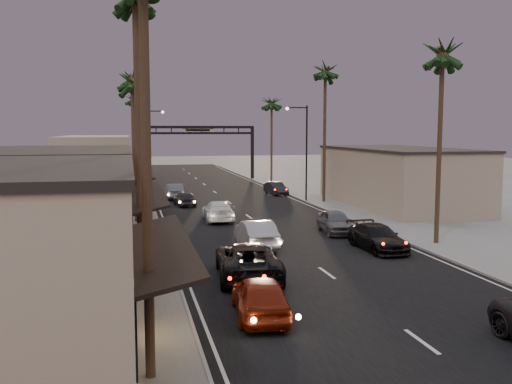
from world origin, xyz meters
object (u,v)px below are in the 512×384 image
palm_rb (325,67)px  oncoming_red (260,296)px  oncoming_silver (256,234)px  palm_ld (131,75)px  streetlight_right (304,145)px  curbside_black (377,238)px  palm_far (133,97)px  palm_rc (272,100)px  streetlight_left (148,143)px  palm_lc (133,77)px  palm_ra (443,47)px  arch (198,139)px  oncoming_pickup (248,260)px

palm_rb → oncoming_red: (-13.12, -30.50, -11.64)m
palm_rb → oncoming_silver: bearing=-119.7°
palm_ld → streetlight_right: bearing=-32.8°
palm_rb → oncoming_silver: 24.36m
palm_rb → curbside_black: size_ratio=2.88×
palm_far → palm_rc: bearing=-39.6°
streetlight_left → palm_rc: bearing=21.1°
streetlight_right → palm_lc: (-15.52, -9.00, 5.14)m
oncoming_silver → curbside_black: 6.88m
palm_ra → palm_rc: palm_ra is taller
arch → palm_lc: (-8.60, -34.00, 4.94)m
palm_lc → oncoming_silver: size_ratio=2.49×
arch → palm_rb: 28.24m
arch → palm_rb: palm_rb is taller
palm_lc → palm_ra: (17.20, -12.00, 0.97)m
palm_lc → palm_rb: 19.07m
palm_rc → oncoming_pickup: palm_rc is taller
oncoming_pickup → arch: bearing=-88.5°
streetlight_left → oncoming_silver: (4.91, -32.59, -4.52)m
streetlight_right → palm_rc: palm_rc is taller
streetlight_left → palm_rb: bearing=-42.1°
streetlight_left → palm_ra: bearing=-65.5°
palm_lc → palm_rb: palm_rb is taller
streetlight_left → palm_ld: (-1.68, -3.00, 7.09)m
palm_rc → oncoming_red: 53.07m
streetlight_right → palm_ra: palm_ra is taller
streetlight_right → oncoming_silver: 22.00m
palm_rb → arch: bearing=108.3°
oncoming_red → palm_rc: bearing=-99.3°
oncoming_silver → arch: bearing=-92.0°
palm_lc → oncoming_pickup: 20.11m
palm_lc → curbside_black: (13.15, -12.66, -9.75)m
curbside_black → palm_rc: bearing=81.9°
palm_far → curbside_black: 57.16m
palm_ld → oncoming_silver: palm_ld is taller
oncoming_red → palm_lc: bearing=-74.4°
streetlight_left → palm_lc: (-1.68, -22.00, 5.14)m
streetlight_right → palm_rb: size_ratio=0.63×
arch → streetlight_right: size_ratio=1.69×
arch → oncoming_pickup: bearing=-94.3°
palm_rb → palm_rc: palm_rb is taller
oncoming_pickup → curbside_black: bearing=-146.8°
palm_far → oncoming_pickup: size_ratio=2.22×
palm_ra → palm_rb: 20.02m
palm_rb → palm_far: size_ratio=1.08×
palm_far → palm_lc: bearing=-90.4°
streetlight_right → streetlight_left: bearing=136.8°
streetlight_right → palm_lc: bearing=-149.9°
streetlight_left → oncoming_silver: bearing=-81.4°
streetlight_left → palm_ra: palm_ra is taller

